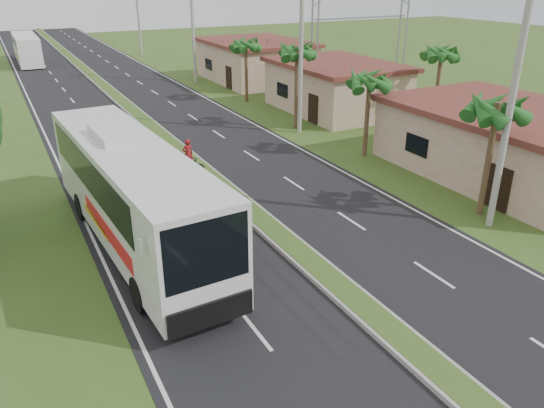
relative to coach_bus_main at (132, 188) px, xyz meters
name	(u,v)px	position (x,y,z in m)	size (l,w,h in m)	color
ground	(353,301)	(5.20, -7.15, -2.41)	(180.00, 180.00, 0.00)	#3A531E
road_asphalt	(167,142)	(5.20, 12.85, -2.40)	(14.00, 160.00, 0.02)	black
median_strip	(167,140)	(5.20, 12.85, -2.31)	(1.20, 160.00, 0.18)	gray
lane_edge_left	(55,157)	(-1.50, 12.85, -2.41)	(0.12, 160.00, 0.01)	silver
lane_edge_right	(262,128)	(11.90, 12.85, -2.41)	(0.12, 160.00, 0.01)	silver
shop_near	(509,142)	(19.20, -1.15, -0.63)	(8.60, 12.60, 3.52)	tan
shop_mid	(336,86)	(19.20, 14.85, -0.55)	(7.60, 10.60, 3.67)	tan
shop_far	(255,60)	(19.20, 28.85, -0.48)	(8.60, 11.60, 3.82)	tan
palm_verge_a	(497,109)	(14.20, -4.15, 2.33)	(2.40, 2.40, 5.45)	#473321
palm_verge_b	(370,80)	(14.60, 4.85, 1.95)	(2.40, 2.40, 5.05)	#473321
palm_verge_c	(297,51)	(14.00, 11.85, 2.71)	(2.40, 2.40, 5.85)	#473321
palm_verge_d	(246,45)	(14.50, 20.85, 2.14)	(2.40, 2.40, 5.25)	#473321
palm_behind_shop	(442,53)	(22.70, 7.85, 2.52)	(2.40, 2.40, 5.65)	#473321
utility_pole_a	(513,91)	(13.70, -5.15, 3.26)	(1.60, 0.28, 11.00)	gray
utility_pole_b	(301,35)	(13.68, 10.85, 3.85)	(3.20, 0.28, 12.00)	gray
utility_pole_c	(192,21)	(13.70, 30.85, 3.26)	(1.60, 0.28, 11.00)	gray
utility_pole_d	(138,11)	(13.70, 50.85, 3.01)	(1.60, 0.28, 10.50)	gray
billboard_lattice	(362,8)	(27.20, 22.85, 4.41)	(10.18, 1.18, 12.07)	gray
coach_bus_main	(132,188)	(0.00, 0.00, 0.00)	(3.63, 13.69, 4.38)	silver
coach_bus_far	(27,47)	(0.31, 50.67, -0.60)	(2.51, 10.99, 3.20)	white
motorcyclist	(189,165)	(4.25, 5.99, -1.66)	(1.85, 0.66, 2.12)	black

